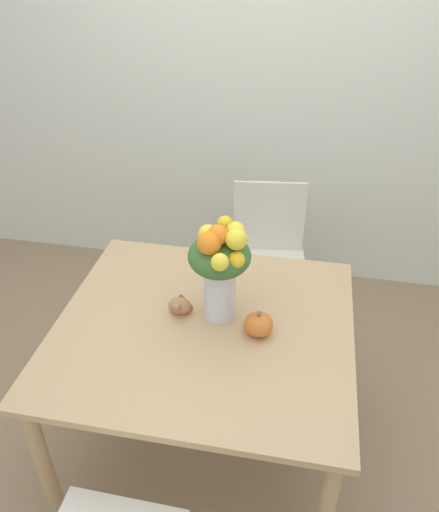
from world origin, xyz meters
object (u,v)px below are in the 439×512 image
flower_vase (220,265)px  pumpkin (259,324)px  turkey_figurine (181,303)px  dining_chair_near_window (268,260)px

flower_vase → pumpkin: bearing=-24.0°
pumpkin → turkey_figurine: bearing=167.2°
flower_vase → dining_chair_near_window: bearing=81.7°
pumpkin → dining_chair_near_window: dining_chair_near_window is taller
dining_chair_near_window → flower_vase: bearing=-105.5°
pumpkin → flower_vase: bearing=156.0°
flower_vase → dining_chair_near_window: flower_vase is taller
turkey_figurine → dining_chair_near_window: bearing=70.9°
turkey_figurine → dining_chair_near_window: dining_chair_near_window is taller
flower_vase → pumpkin: (0.16, -0.07, -0.20)m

